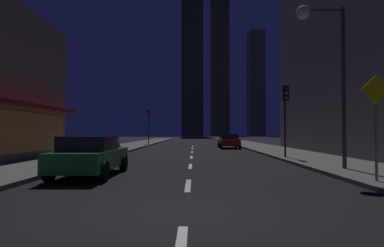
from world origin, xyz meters
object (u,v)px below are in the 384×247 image
object	(u,v)px
car_parked_near	(90,156)
pedestrian_crossing_sign	(376,118)
fire_hydrant_far_left	(118,146)
traffic_light_near_right	(286,105)
street_lamp_right	(323,46)
car_parked_far	(229,141)
traffic_light_far_left	(148,119)

from	to	relation	value
car_parked_near	pedestrian_crossing_sign	distance (m)	9.51
fire_hydrant_far_left	traffic_light_near_right	bearing A→B (deg)	-30.95
car_parked_near	street_lamp_right	world-z (taller)	street_lamp_right
car_parked_near	traffic_light_near_right	distance (m)	11.64
car_parked_near	street_lamp_right	bearing A→B (deg)	7.65
street_lamp_right	car_parked_far	bearing A→B (deg)	95.50
fire_hydrant_far_left	traffic_light_near_right	size ratio (longest dim) A/B	0.16
car_parked_far	pedestrian_crossing_sign	xyz separation A→B (m)	(2.00, -21.74, 1.28)
car_parked_far	traffic_light_near_right	xyz separation A→B (m)	(1.90, -12.86, 2.45)
traffic_light_near_right	pedestrian_crossing_sign	distance (m)	8.96
car_parked_far	fire_hydrant_far_left	xyz separation A→B (m)	(-9.50, -6.02, -0.29)
traffic_light_far_left	car_parked_far	bearing A→B (deg)	-39.78
car_parked_near	traffic_light_far_left	size ratio (longest dim) A/B	1.01
traffic_light_near_right	street_lamp_right	xyz separation A→B (m)	(-0.12, -5.63, 1.87)
car_parked_far	street_lamp_right	size ratio (longest dim) A/B	0.64
traffic_light_near_right	traffic_light_far_left	bearing A→B (deg)	118.29
car_parked_near	traffic_light_near_right	bearing A→B (deg)	36.93
car_parked_far	street_lamp_right	distance (m)	19.08
traffic_light_near_right	car_parked_far	bearing A→B (deg)	98.40
fire_hydrant_far_left	pedestrian_crossing_sign	xyz separation A→B (m)	(11.50, -15.71, 1.56)
traffic_light_near_right	street_lamp_right	distance (m)	5.94
car_parked_far	traffic_light_far_left	size ratio (longest dim) A/B	1.01
fire_hydrant_far_left	traffic_light_far_left	bearing A→B (deg)	88.32
car_parked_far	car_parked_near	bearing A→B (deg)	-110.08
traffic_light_far_left	street_lamp_right	xyz separation A→B (m)	(10.88, -26.07, 1.87)
car_parked_near	pedestrian_crossing_sign	world-z (taller)	pedestrian_crossing_sign
car_parked_near	pedestrian_crossing_sign	bearing A→B (deg)	-12.50
traffic_light_near_right	traffic_light_far_left	world-z (taller)	same
traffic_light_far_left	street_lamp_right	world-z (taller)	street_lamp_right
street_lamp_right	pedestrian_crossing_sign	distance (m)	4.46
fire_hydrant_far_left	traffic_light_far_left	distance (m)	13.88
pedestrian_crossing_sign	car_parked_near	bearing A→B (deg)	167.50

